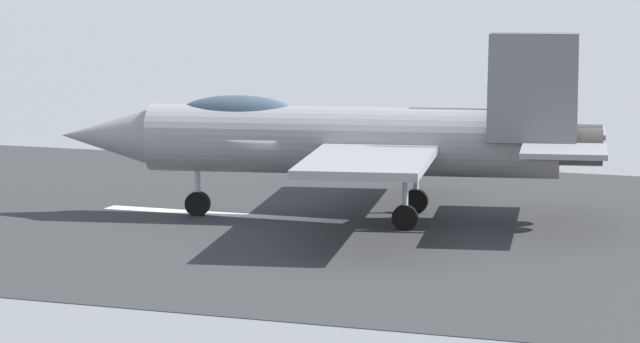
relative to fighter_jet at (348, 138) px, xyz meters
The scene contains 4 objects.
ground_plane 3.94m from the fighter_jet, ahead, with size 400.00×400.00×0.00m, color slate.
runway_strip 3.92m from the fighter_jet, ahead, with size 240.00×26.00×0.02m.
fighter_jet is the anchor object (origin of this frame).
marker_cone_mid 12.30m from the fighter_jet, 66.30° to the right, with size 0.44×0.44×0.55m, color orange.
Camera 1 is at (-19.81, 46.45, 8.32)m, focal length 93.58 mm.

